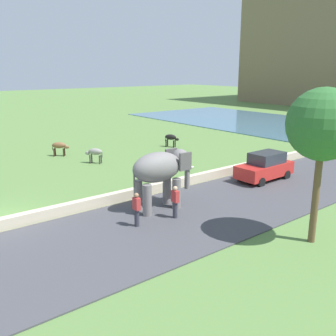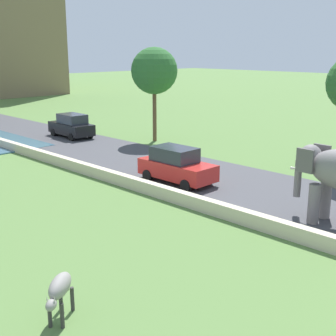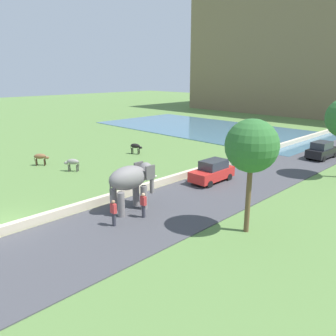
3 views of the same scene
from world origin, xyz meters
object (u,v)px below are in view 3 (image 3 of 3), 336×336
Objects in this scene: person_trailing at (114,213)px; car_red at (212,171)px; car_black at (322,150)px; cow_brown at (41,157)px; elephant at (131,180)px; person_beside_elephant at (143,205)px; cow_black at (136,146)px; cow_grey at (72,162)px.

person_trailing is 10.59m from car_red.
cow_brown is (-17.81, -21.54, -0.06)m from car_black.
person_beside_elephant is (1.44, -0.27, -1.16)m from elephant.
car_black is (3.15, 14.03, 0.00)m from car_red.
person_beside_elephant is at bearing -3.71° from cow_brown.
car_black is at bearing 38.72° from cow_black.
person_trailing is 18.08m from cow_black.
cow_black is at bearing 136.48° from person_trailing.
elephant reaches higher than person_beside_elephant.
cow_grey is (-10.72, -6.41, -0.06)m from car_red.
cow_black is at bearing 74.01° from cow_brown.
car_black is 3.14× the size of cow_grey.
cow_grey is at bearing -124.16° from car_black.
cow_black is at bearing 170.86° from car_red.
person_beside_elephant is 8.68m from car_red.
person_trailing is (-0.30, -1.97, 0.00)m from person_beside_elephant.
person_trailing is at bearing -43.52° from cow_black.
cow_grey is (-12.17, 2.15, -0.04)m from person_beside_elephant.
cow_black is at bearing 141.99° from person_beside_elephant.
cow_brown is (-16.11, 1.04, -0.04)m from person_beside_elephant.
car_red reaches higher than person_beside_elephant.
car_red is (-1.45, 8.55, 0.03)m from person_beside_elephant.
cow_grey is at bearing 15.66° from cow_brown.
cow_brown is (-14.67, 0.78, -1.20)m from elephant.
person_trailing is at bearing -10.80° from cow_brown.
elephant is 2.14× the size of person_trailing.
car_red reaches higher than cow_brown.
person_trailing is 0.41× the size of car_red.
elephant is at bearing 117.10° from person_trailing.
person_trailing is 1.27× the size of cow_brown.
cow_black is at bearing 98.42° from cow_grey.
car_black is at bearing 77.35° from car_red.
car_red is (-1.16, 10.53, 0.03)m from person_trailing.
car_black reaches higher than cow_black.
person_trailing is at bearing -98.51° from person_beside_elephant.
car_black is at bearing 55.84° from cow_grey.
elephant is 2.50× the size of cow_black.
cow_brown is at bearing -129.58° from car_black.
person_beside_elephant is at bearing -38.01° from cow_black.
cow_brown is at bearing 169.20° from person_trailing.
cow_grey is at bearing -81.58° from cow_black.
car_black is 24.70m from cow_grey.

